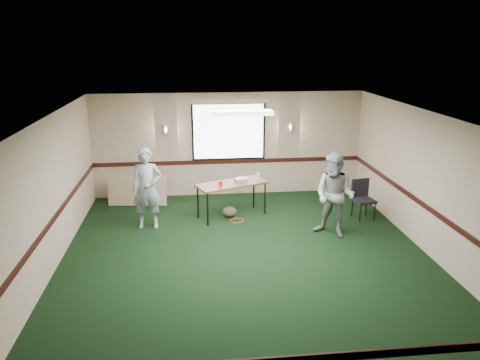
{
  "coord_description": "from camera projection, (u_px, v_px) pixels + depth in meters",
  "views": [
    {
      "loc": [
        -1.02,
        -7.89,
        4.02
      ],
      "look_at": [
        0.0,
        1.3,
        1.2
      ],
      "focal_mm": 35.0,
      "sensor_mm": 36.0,
      "label": 1
    }
  ],
  "objects": [
    {
      "name": "red_cup",
      "position": [
        221.0,
        184.0,
        10.5
      ],
      "size": [
        0.09,
        0.09,
        0.13
      ],
      "primitive_type": "cylinder",
      "color": "red",
      "rests_on": "folding_table"
    },
    {
      "name": "game_console",
      "position": [
        243.0,
        178.0,
        11.04
      ],
      "size": [
        0.23,
        0.21,
        0.05
      ],
      "primitive_type": "cube",
      "rotation": [
        0.0,
        0.0,
        0.27
      ],
      "color": "white",
      "rests_on": "folding_table"
    },
    {
      "name": "water_bottle",
      "position": [
        258.0,
        177.0,
        10.93
      ],
      "size": [
        0.05,
        0.05,
        0.18
      ],
      "primitive_type": "cylinder",
      "color": "#96DBF6",
      "rests_on": "folding_table"
    },
    {
      "name": "conference_chair",
      "position": [
        362.0,
        196.0,
        10.78
      ],
      "size": [
        0.51,
        0.53,
        0.9
      ],
      "rotation": [
        0.0,
        0.0,
        0.17
      ],
      "color": "black",
      "rests_on": "ground"
    },
    {
      "name": "person_right",
      "position": [
        335.0,
        195.0,
        9.68
      ],
      "size": [
        1.1,
        1.07,
        1.78
      ],
      "primitive_type": "imported",
      "rotation": [
        0.0,
        0.0,
        -0.71
      ],
      "color": "#7796B9",
      "rests_on": "ground"
    },
    {
      "name": "room_shell",
      "position": [
        236.0,
        153.0,
        10.34
      ],
      "size": [
        8.0,
        8.02,
        8.0
      ],
      "color": "tan",
      "rests_on": "ground"
    },
    {
      "name": "person_left",
      "position": [
        147.0,
        188.0,
        10.11
      ],
      "size": [
        0.66,
        0.45,
        1.79
      ],
      "primitive_type": "imported",
      "rotation": [
        0.0,
        0.0,
        -0.03
      ],
      "color": "#446995",
      "rests_on": "ground"
    },
    {
      "name": "folding_table",
      "position": [
        232.0,
        185.0,
        10.79
      ],
      "size": [
        1.75,
        1.23,
        0.81
      ],
      "rotation": [
        0.0,
        0.0,
        0.4
      ],
      "color": "#583719",
      "rests_on": "ground"
    },
    {
      "name": "duffel_bag",
      "position": [
        230.0,
        212.0,
        10.92
      ],
      "size": [
        0.36,
        0.29,
        0.24
      ],
      "primitive_type": "ellipsoid",
      "rotation": [
        0.0,
        0.0,
        -0.08
      ],
      "color": "#4D432C",
      "rests_on": "ground"
    },
    {
      "name": "folded_table",
      "position": [
        137.0,
        191.0,
        11.64
      ],
      "size": [
        1.46,
        0.38,
        0.74
      ],
      "primitive_type": "cube",
      "rotation": [
        -0.21,
        0.0,
        -0.12
      ],
      "color": "tan",
      "rests_on": "ground"
    },
    {
      "name": "ground",
      "position": [
        248.0,
        261.0,
        8.78
      ],
      "size": [
        8.0,
        8.0,
        0.0
      ],
      "primitive_type": "plane",
      "color": "black",
      "rests_on": "ground"
    },
    {
      "name": "projector",
      "position": [
        241.0,
        180.0,
        10.84
      ],
      "size": [
        0.31,
        0.28,
        0.09
      ],
      "primitive_type": "cube",
      "rotation": [
        0.0,
        0.0,
        0.24
      ],
      "color": "gray",
      "rests_on": "folding_table"
    },
    {
      "name": "cable_coil",
      "position": [
        237.0,
        220.0,
        10.71
      ],
      "size": [
        0.34,
        0.34,
        0.02
      ],
      "primitive_type": "torus",
      "rotation": [
        0.0,
        0.0,
        -0.12
      ],
      "color": "#CB4D19",
      "rests_on": "ground"
    }
  ]
}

